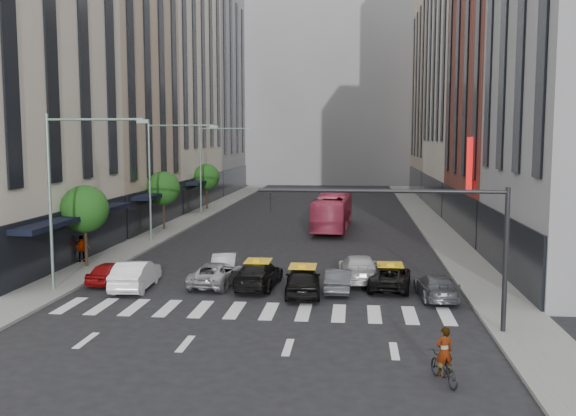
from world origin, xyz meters
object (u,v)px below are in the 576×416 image
(streetlamp_mid, at_px, (162,165))
(car_red, at_px, (111,272))
(car_white_front, at_px, (136,275))
(motorcycle, at_px, (444,368))
(streetlamp_near, at_px, (67,178))
(taxi_center, at_px, (303,281))
(streetlamp_far, at_px, (210,158))
(pedestrian_far, at_px, (82,249))
(taxi_left, at_px, (258,274))
(bus, at_px, (332,212))

(streetlamp_mid, bearing_deg, car_red, -84.81)
(car_white_front, bearing_deg, motorcycle, 137.95)
(streetlamp_near, relative_size, car_red, 2.52)
(motorcycle, bearing_deg, taxi_center, -81.78)
(streetlamp_near, bearing_deg, car_red, 60.89)
(streetlamp_far, relative_size, pedestrian_far, 5.27)
(streetlamp_near, bearing_deg, taxi_center, 2.84)
(streetlamp_far, xyz_separation_m, motorcycle, (17.45, -42.49, -5.41))
(streetlamp_far, bearing_deg, car_white_front, -84.37)
(streetlamp_mid, xyz_separation_m, pedestrian_far, (-2.56, -8.84, -4.90))
(motorcycle, bearing_deg, taxi_left, -75.77)
(streetlamp_near, xyz_separation_m, taxi_center, (11.94, 0.59, -5.16))
(streetlamp_near, height_order, car_red, streetlamp_near)
(car_red, xyz_separation_m, bus, (11.33, 21.83, 0.96))
(car_red, bearing_deg, motorcycle, 149.27)
(bus, bearing_deg, pedestrian_far, 51.19)
(car_white_front, xyz_separation_m, motorcycle, (14.41, -11.63, -0.26))
(streetlamp_far, xyz_separation_m, pedestrian_far, (-2.56, -24.84, -4.90))
(car_red, relative_size, taxi_center, 0.82)
(streetlamp_mid, bearing_deg, taxi_left, -55.78)
(pedestrian_far, bearing_deg, car_white_front, 110.31)
(taxi_center, distance_m, motorcycle, 12.38)
(taxi_center, bearing_deg, bus, -95.39)
(streetlamp_near, distance_m, bus, 27.50)
(taxi_left, bearing_deg, streetlamp_near, 16.80)
(streetlamp_mid, relative_size, car_red, 2.52)
(motorcycle, height_order, pedestrian_far, pedestrian_far)
(car_white_front, relative_size, motorcycle, 2.43)
(taxi_left, bearing_deg, streetlamp_far, -68.28)
(car_white_front, height_order, motorcycle, car_white_front)
(streetlamp_far, distance_m, car_white_front, 31.44)
(streetlamp_far, xyz_separation_m, bus, (12.58, -7.93, -4.34))
(car_white_front, height_order, pedestrian_far, pedestrian_far)
(streetlamp_mid, relative_size, pedestrian_far, 5.27)
(streetlamp_far, xyz_separation_m, taxi_center, (11.94, -31.41, -5.16))
(streetlamp_mid, height_order, bus, streetlamp_mid)
(streetlamp_far, distance_m, taxi_left, 31.77)
(car_red, bearing_deg, pedestrian_far, -44.81)
(streetlamp_far, distance_m, taxi_center, 34.00)
(streetlamp_mid, bearing_deg, streetlamp_near, -90.00)
(streetlamp_far, distance_m, bus, 15.49)
(streetlamp_near, relative_size, streetlamp_mid, 1.00)
(taxi_left, height_order, taxi_center, taxi_center)
(streetlamp_near, distance_m, streetlamp_far, 32.00)
(taxi_center, height_order, pedestrian_far, pedestrian_far)
(car_red, distance_m, motorcycle, 20.60)
(car_red, distance_m, taxi_center, 10.82)
(taxi_left, bearing_deg, motorcycle, 126.61)
(taxi_center, relative_size, bus, 0.39)
(taxi_left, relative_size, motorcycle, 2.57)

